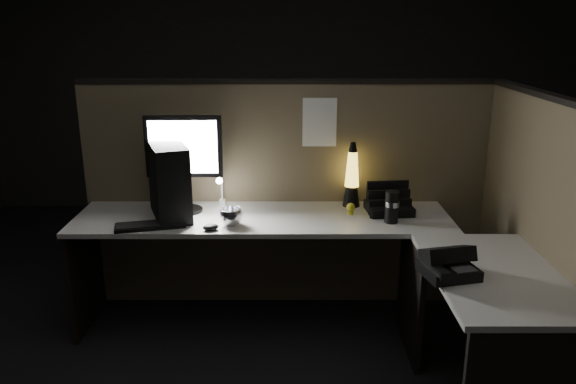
{
  "coord_description": "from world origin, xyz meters",
  "views": [
    {
      "loc": [
        0.0,
        -2.65,
        1.88
      ],
      "look_at": [
        0.0,
        0.35,
        0.96
      ],
      "focal_mm": 35.0,
      "sensor_mm": 36.0,
      "label": 1
    }
  ],
  "objects_px": {
    "pc_tower": "(169,181)",
    "desk_phone": "(448,264)",
    "monitor": "(184,154)",
    "lava_lamp": "(352,180)",
    "keyboard": "(150,226)"
  },
  "relations": [
    {
      "from": "keyboard",
      "to": "desk_phone",
      "type": "height_order",
      "value": "desk_phone"
    },
    {
      "from": "pc_tower",
      "to": "keyboard",
      "type": "height_order",
      "value": "pc_tower"
    },
    {
      "from": "lava_lamp",
      "to": "desk_phone",
      "type": "relative_size",
      "value": 1.49
    },
    {
      "from": "pc_tower",
      "to": "desk_phone",
      "type": "xyz_separation_m",
      "value": [
        1.47,
        -0.84,
        -0.17
      ]
    },
    {
      "from": "pc_tower",
      "to": "keyboard",
      "type": "distance_m",
      "value": 0.3
    },
    {
      "from": "lava_lamp",
      "to": "desk_phone",
      "type": "bearing_deg",
      "value": -71.87
    },
    {
      "from": "pc_tower",
      "to": "keyboard",
      "type": "relative_size",
      "value": 1.13
    },
    {
      "from": "desk_phone",
      "to": "monitor",
      "type": "bearing_deg",
      "value": 132.76
    },
    {
      "from": "monitor",
      "to": "keyboard",
      "type": "relative_size",
      "value": 1.51
    },
    {
      "from": "pc_tower",
      "to": "desk_phone",
      "type": "height_order",
      "value": "pc_tower"
    },
    {
      "from": "monitor",
      "to": "desk_phone",
      "type": "bearing_deg",
      "value": -34.74
    },
    {
      "from": "desk_phone",
      "to": "keyboard",
      "type": "bearing_deg",
      "value": 144.45
    },
    {
      "from": "monitor",
      "to": "desk_phone",
      "type": "height_order",
      "value": "monitor"
    },
    {
      "from": "pc_tower",
      "to": "lava_lamp",
      "type": "relative_size",
      "value": 1.08
    },
    {
      "from": "monitor",
      "to": "desk_phone",
      "type": "relative_size",
      "value": 2.15
    }
  ]
}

